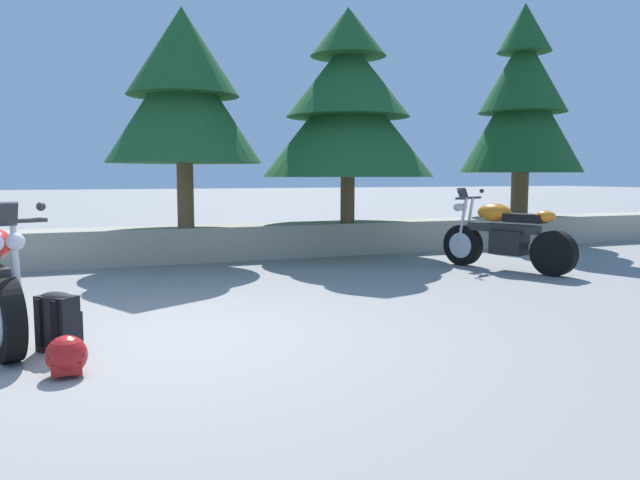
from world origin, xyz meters
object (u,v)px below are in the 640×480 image
Objects in this scene: pine_tree_mid_right at (523,102)px; pine_tree_far_left at (183,89)px; rider_backpack at (58,321)px; rider_helmet at (67,356)px; motorcycle_orange_centre at (505,237)px; pine_tree_mid_left at (348,106)px.

pine_tree_far_left is at bearing -176.35° from pine_tree_mid_right.
rider_backpack is 0.11× the size of pine_tree_mid_right.
rider_helmet is at bearing -145.57° from pine_tree_mid_right.
rider_helmet is at bearing -153.70° from motorcycle_orange_centre.
rider_helmet is 7.33m from pine_tree_mid_left.
motorcycle_orange_centre is at bearing -30.26° from pine_tree_far_left.
pine_tree_far_left is at bearing 72.68° from rider_helmet.
rider_backpack is at bearing -110.39° from pine_tree_far_left.
rider_helmet is at bearing -107.32° from pine_tree_far_left.
pine_tree_mid_left is at bearing 119.91° from motorcycle_orange_centre.
rider_helmet is (-5.83, -2.88, -0.35)m from motorcycle_orange_centre.
rider_backpack is 0.13× the size of pine_tree_mid_left.
pine_tree_mid_right reaches higher than rider_helmet.
motorcycle_orange_centre is at bearing -60.09° from pine_tree_mid_left.
rider_backpack is 0.14× the size of pine_tree_far_left.
pine_tree_mid_right is (3.96, 0.41, 0.27)m from pine_tree_mid_left.
pine_tree_mid_right is at bearing 48.32° from motorcycle_orange_centre.
motorcycle_orange_centre reaches higher than rider_backpack.
rider_helmet is 6.12m from pine_tree_far_left.
pine_tree_mid_left is 0.87× the size of pine_tree_mid_right.
motorcycle_orange_centre is 0.47× the size of pine_tree_mid_right.
rider_backpack is at bearing 95.75° from rider_helmet.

